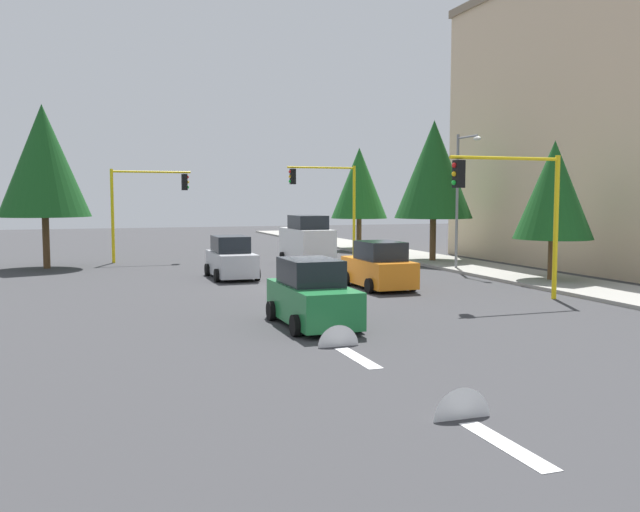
{
  "coord_description": "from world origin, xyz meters",
  "views": [
    {
      "loc": [
        26.9,
        -9.0,
        3.79
      ],
      "look_at": [
        -1.33,
        0.78,
        1.2
      ],
      "focal_mm": 38.12,
      "sensor_mm": 36.0,
      "label": 1
    }
  ],
  "objects_px": {
    "tree_roadside_far": "(359,183)",
    "tree_roadside_mid": "(434,170)",
    "street_lamp_curbside": "(461,186)",
    "car_green": "(312,296)",
    "traffic_signal_far_right": "(145,196)",
    "car_orange": "(379,267)",
    "delivery_van_white": "(307,242)",
    "tree_roadside_near": "(554,190)",
    "traffic_signal_near_left": "(514,197)",
    "tree_opposite_side": "(43,161)",
    "car_silver": "(231,259)",
    "traffic_signal_far_left": "(328,192)"
  },
  "relations": [
    {
      "from": "car_green",
      "to": "car_orange",
      "type": "bearing_deg",
      "value": 142.94
    },
    {
      "from": "traffic_signal_far_right",
      "to": "delivery_van_white",
      "type": "relative_size",
      "value": 1.13
    },
    {
      "from": "traffic_signal_far_left",
      "to": "car_orange",
      "type": "bearing_deg",
      "value": -11.99
    },
    {
      "from": "tree_roadside_mid",
      "to": "car_green",
      "type": "xyz_separation_m",
      "value": [
        16.1,
        -12.73,
        -4.48
      ]
    },
    {
      "from": "street_lamp_curbside",
      "to": "tree_opposite_side",
      "type": "height_order",
      "value": "tree_opposite_side"
    },
    {
      "from": "street_lamp_curbside",
      "to": "car_orange",
      "type": "relative_size",
      "value": 1.71
    },
    {
      "from": "traffic_signal_far_left",
      "to": "street_lamp_curbside",
      "type": "height_order",
      "value": "street_lamp_curbside"
    },
    {
      "from": "tree_opposite_side",
      "to": "car_silver",
      "type": "distance_m",
      "value": 12.31
    },
    {
      "from": "traffic_signal_near_left",
      "to": "tree_roadside_mid",
      "type": "xyz_separation_m",
      "value": [
        -14.0,
        4.36,
        1.59
      ]
    },
    {
      "from": "car_orange",
      "to": "tree_opposite_side",
      "type": "bearing_deg",
      "value": -134.29
    },
    {
      "from": "tree_roadside_far",
      "to": "street_lamp_curbside",
      "type": "bearing_deg",
      "value": -1.19
    },
    {
      "from": "delivery_van_white",
      "to": "car_silver",
      "type": "bearing_deg",
      "value": -46.09
    },
    {
      "from": "traffic_signal_far_right",
      "to": "delivery_van_white",
      "type": "distance_m",
      "value": 9.9
    },
    {
      "from": "traffic_signal_near_left",
      "to": "tree_roadside_far",
      "type": "height_order",
      "value": "tree_roadside_far"
    },
    {
      "from": "traffic_signal_near_left",
      "to": "tree_opposite_side",
      "type": "xyz_separation_m",
      "value": [
        -18.0,
        -16.64,
        1.92
      ]
    },
    {
      "from": "street_lamp_curbside",
      "to": "car_green",
      "type": "height_order",
      "value": "street_lamp_curbside"
    },
    {
      "from": "tree_roadside_near",
      "to": "tree_roadside_far",
      "type": "bearing_deg",
      "value": -177.14
    },
    {
      "from": "traffic_signal_far_right",
      "to": "car_silver",
      "type": "bearing_deg",
      "value": 17.91
    },
    {
      "from": "traffic_signal_far_left",
      "to": "tree_roadside_far",
      "type": "height_order",
      "value": "tree_roadside_far"
    },
    {
      "from": "traffic_signal_near_left",
      "to": "tree_roadside_near",
      "type": "distance_m",
      "value": 6.3
    },
    {
      "from": "tree_roadside_far",
      "to": "tree_roadside_mid",
      "type": "relative_size",
      "value": 0.89
    },
    {
      "from": "traffic_signal_far_left",
      "to": "street_lamp_curbside",
      "type": "relative_size",
      "value": 0.83
    },
    {
      "from": "tree_roadside_mid",
      "to": "delivery_van_white",
      "type": "height_order",
      "value": "tree_roadside_mid"
    },
    {
      "from": "traffic_signal_near_left",
      "to": "car_silver",
      "type": "distance_m",
      "value": 13.59
    },
    {
      "from": "traffic_signal_near_left",
      "to": "car_orange",
      "type": "distance_m",
      "value": 6.45
    },
    {
      "from": "tree_roadside_far",
      "to": "car_silver",
      "type": "height_order",
      "value": "tree_roadside_far"
    },
    {
      "from": "traffic_signal_far_right",
      "to": "tree_roadside_near",
      "type": "bearing_deg",
      "value": 45.28
    },
    {
      "from": "street_lamp_curbside",
      "to": "tree_roadside_mid",
      "type": "bearing_deg",
      "value": 169.67
    },
    {
      "from": "traffic_signal_far_right",
      "to": "car_orange",
      "type": "relative_size",
      "value": 1.32
    },
    {
      "from": "street_lamp_curbside",
      "to": "tree_roadside_far",
      "type": "bearing_deg",
      "value": 178.81
    },
    {
      "from": "traffic_signal_near_left",
      "to": "tree_roadside_mid",
      "type": "height_order",
      "value": "tree_roadside_mid"
    },
    {
      "from": "tree_roadside_far",
      "to": "tree_roadside_near",
      "type": "xyz_separation_m",
      "value": [
        20.0,
        1.0,
        -0.69
      ]
    },
    {
      "from": "traffic_signal_far_right",
      "to": "tree_roadside_mid",
      "type": "xyz_separation_m",
      "value": [
        6.0,
        15.66,
        1.53
      ]
    },
    {
      "from": "tree_roadside_near",
      "to": "traffic_signal_near_left",
      "type": "bearing_deg",
      "value": -50.53
    },
    {
      "from": "car_green",
      "to": "tree_opposite_side",
      "type": "bearing_deg",
      "value": -157.64
    },
    {
      "from": "traffic_signal_near_left",
      "to": "tree_opposite_side",
      "type": "height_order",
      "value": "tree_opposite_side"
    },
    {
      "from": "traffic_signal_near_left",
      "to": "car_silver",
      "type": "relative_size",
      "value": 1.32
    },
    {
      "from": "street_lamp_curbside",
      "to": "car_green",
      "type": "xyz_separation_m",
      "value": [
        11.71,
        -11.93,
        -3.45
      ]
    },
    {
      "from": "traffic_signal_far_left",
      "to": "traffic_signal_near_left",
      "type": "bearing_deg",
      "value": -0.22
    },
    {
      "from": "tree_opposite_side",
      "to": "tree_roadside_near",
      "type": "distance_m",
      "value": 25.71
    },
    {
      "from": "car_silver",
      "to": "car_orange",
      "type": "height_order",
      "value": "same"
    },
    {
      "from": "tree_roadside_far",
      "to": "tree_opposite_side",
      "type": "bearing_deg",
      "value": -73.69
    },
    {
      "from": "tree_opposite_side",
      "to": "tree_roadside_mid",
      "type": "xyz_separation_m",
      "value": [
        4.0,
        21.0,
        -0.33
      ]
    },
    {
      "from": "traffic_signal_far_right",
      "to": "tree_opposite_side",
      "type": "relative_size",
      "value": 0.62
    },
    {
      "from": "tree_roadside_mid",
      "to": "car_silver",
      "type": "height_order",
      "value": "tree_roadside_mid"
    },
    {
      "from": "delivery_van_white",
      "to": "tree_opposite_side",
      "type": "bearing_deg",
      "value": -99.54
    },
    {
      "from": "street_lamp_curbside",
      "to": "tree_roadside_far",
      "type": "relative_size",
      "value": 0.96
    },
    {
      "from": "traffic_signal_near_left",
      "to": "car_green",
      "type": "height_order",
      "value": "traffic_signal_near_left"
    },
    {
      "from": "delivery_van_white",
      "to": "car_orange",
      "type": "relative_size",
      "value": 1.17
    },
    {
      "from": "street_lamp_curbside",
      "to": "tree_roadside_far",
      "type": "xyz_separation_m",
      "value": [
        -14.39,
        0.3,
        0.44
      ]
    }
  ]
}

